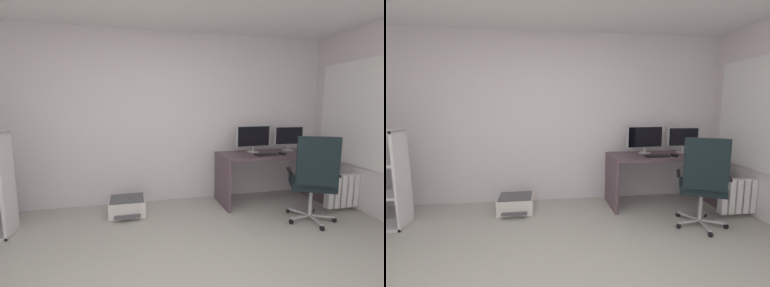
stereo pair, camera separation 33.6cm
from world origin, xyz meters
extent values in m
cube|color=silver|center=(0.00, 2.45, 1.28)|extent=(5.51, 0.10, 2.55)
cube|color=white|center=(2.75, 1.41, 1.36)|extent=(0.01, 1.47, 1.39)
cube|color=white|center=(2.74, 1.41, 1.36)|extent=(0.02, 1.55, 1.47)
cube|color=#56424C|center=(1.70, 1.99, 0.74)|extent=(1.54, 0.66, 0.04)
cube|color=#56424C|center=(0.94, 1.99, 0.36)|extent=(0.04, 0.63, 0.72)
cube|color=#56424C|center=(2.45, 1.99, 0.36)|extent=(0.04, 0.63, 0.72)
cylinder|color=#B2B5B7|center=(1.49, 2.15, 0.76)|extent=(0.18, 0.18, 0.01)
cylinder|color=#B2B5B7|center=(1.49, 2.15, 0.81)|extent=(0.03, 0.03, 0.08)
cube|color=#B7BABC|center=(1.49, 2.15, 1.00)|extent=(0.58, 0.08, 0.33)
cube|color=black|center=(1.49, 2.13, 1.00)|extent=(0.54, 0.05, 0.30)
cylinder|color=#B2B5B7|center=(2.10, 2.15, 0.76)|extent=(0.18, 0.18, 0.01)
cylinder|color=#B2B5B7|center=(2.10, 2.15, 0.82)|extent=(0.03, 0.03, 0.10)
cube|color=#B7BABC|center=(2.10, 2.15, 1.00)|extent=(0.48, 0.06, 0.29)
cube|color=black|center=(2.10, 2.13, 1.00)|extent=(0.45, 0.03, 0.27)
cube|color=black|center=(1.56, 1.85, 0.77)|extent=(0.35, 0.15, 0.02)
cube|color=black|center=(1.81, 1.83, 0.77)|extent=(0.08, 0.11, 0.03)
cube|color=#B7BABC|center=(2.01, 1.17, 0.07)|extent=(0.28, 0.16, 0.02)
sphere|color=black|center=(2.14, 1.11, 0.03)|extent=(0.06, 0.06, 0.06)
cube|color=#B7BABC|center=(1.98, 1.35, 0.07)|extent=(0.23, 0.24, 0.02)
sphere|color=black|center=(2.09, 1.46, 0.03)|extent=(0.06, 0.06, 0.06)
cube|color=#B7BABC|center=(1.81, 1.37, 0.07)|extent=(0.17, 0.28, 0.02)
sphere|color=black|center=(1.74, 1.51, 0.03)|extent=(0.06, 0.06, 0.06)
cube|color=#B7BABC|center=(1.73, 1.22, 0.07)|extent=(0.30, 0.08, 0.02)
sphere|color=black|center=(1.58, 1.19, 0.03)|extent=(0.06, 0.06, 0.06)
cube|color=#B7BABC|center=(1.85, 1.09, 0.07)|extent=(0.08, 0.30, 0.02)
sphere|color=black|center=(1.83, 0.94, 0.03)|extent=(0.06, 0.06, 0.06)
cylinder|color=#B7BABC|center=(1.88, 1.24, 0.26)|extent=(0.04, 0.04, 0.37)
cube|color=black|center=(1.88, 1.24, 0.49)|extent=(0.65, 0.63, 0.10)
cube|color=black|center=(1.76, 1.01, 0.83)|extent=(0.45, 0.27, 0.58)
cube|color=black|center=(1.63, 1.36, 0.64)|extent=(0.18, 0.30, 0.03)
cube|color=black|center=(2.12, 1.12, 0.64)|extent=(0.18, 0.30, 0.03)
cube|color=silver|center=(-1.73, 1.69, 0.60)|extent=(0.03, 0.35, 1.19)
cube|color=silver|center=(-0.43, 1.97, 0.10)|extent=(0.48, 0.37, 0.21)
cube|color=#4C4C51|center=(-0.43, 1.97, 0.22)|extent=(0.44, 0.34, 0.02)
cube|color=#4C4C51|center=(-0.43, 1.75, 0.06)|extent=(0.33, 0.10, 0.01)
cube|color=white|center=(2.30, 1.41, 0.29)|extent=(0.08, 0.10, 0.46)
cube|color=white|center=(2.40, 1.41, 0.29)|extent=(0.08, 0.10, 0.46)
cube|color=white|center=(2.50, 1.41, 0.29)|extent=(0.08, 0.10, 0.46)
cube|color=white|center=(2.60, 1.41, 0.29)|extent=(0.08, 0.10, 0.46)
cube|color=white|center=(2.71, 1.41, 0.29)|extent=(0.08, 0.10, 0.46)
cube|color=white|center=(2.81, 1.41, 0.29)|extent=(0.08, 0.10, 0.46)
cube|color=white|center=(2.91, 1.41, 0.29)|extent=(0.08, 0.10, 0.46)
cube|color=white|center=(3.01, 1.41, 0.29)|extent=(0.08, 0.10, 0.46)
camera|label=1|loc=(-0.36, -1.60, 1.49)|focal=24.86mm
camera|label=2|loc=(-0.02, -1.66, 1.49)|focal=24.86mm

